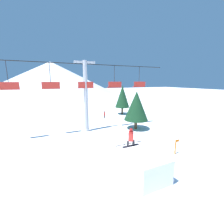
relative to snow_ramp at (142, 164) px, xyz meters
The scene contains 9 objects.
ground_plane 1.05m from the snow_ramp, 128.67° to the left, with size 220.00×220.00×0.00m, color white.
mountain_ridge 78.96m from the snow_ramp, 90.32° to the left, with size 64.56×64.56×15.83m.
snow_ramp is the anchor object (origin of this frame).
snowboarder 1.88m from the snow_ramp, 97.12° to the left, with size 1.32×0.35×1.32m.
chairlift 11.00m from the snow_ramp, 94.74° to the left, with size 22.13×0.47×8.39m.
pine_tree_near 10.08m from the snow_ramp, 58.45° to the left, with size 3.03×3.03×4.87m.
pine_tree_far 18.69m from the snow_ramp, 65.15° to the left, with size 2.61×2.61×5.32m.
trail_marker 4.50m from the snow_ramp, 15.32° to the left, with size 0.41×0.10×1.28m.
distant_skier 15.61m from the snow_ramp, 76.77° to the left, with size 0.24×0.24×1.23m.
Camera 1 is at (-5.10, -7.76, 6.11)m, focal length 24.00 mm.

